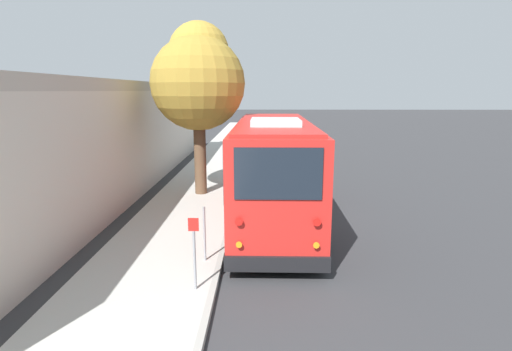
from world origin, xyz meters
TOP-DOWN VIEW (x-y plane):
  - ground_plane at (0.00, 0.00)m, footprint 160.00×160.00m
  - sidewalk_slab at (0.00, 3.80)m, footprint 80.00×3.20m
  - curb_strip at (0.00, 2.13)m, footprint 80.00×0.14m
  - shuttle_bus at (-0.52, 0.70)m, footprint 8.79×2.65m
  - parked_sedan_maroon at (10.78, 1.06)m, footprint 4.22×1.92m
  - parked_sedan_navy at (17.13, 1.23)m, footprint 4.62×1.75m
  - street_tree at (2.78, 3.60)m, footprint 3.69×3.69m
  - sign_post_near at (-5.47, 2.49)m, footprint 0.06×0.22m
  - sign_post_far at (-3.99, 2.49)m, footprint 0.06×0.06m
  - building_backdrop at (2.92, 9.28)m, footprint 25.90×6.41m

SIDE VIEW (x-z plane):
  - ground_plane at x=0.00m, z-range 0.00..0.00m
  - sidewalk_slab at x=0.00m, z-range 0.00..0.15m
  - curb_strip at x=0.00m, z-range 0.00..0.15m
  - parked_sedan_maroon at x=10.78m, z-range -0.05..1.22m
  - parked_sedan_navy at x=17.13m, z-range -0.05..1.22m
  - sign_post_far at x=-3.99m, z-range 0.15..1.54m
  - sign_post_near at x=-5.47m, z-range 0.17..1.76m
  - shuttle_bus at x=-0.52m, z-range 0.12..3.65m
  - building_backdrop at x=2.92m, z-range -0.19..4.50m
  - street_tree at x=2.78m, z-range 1.39..8.23m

